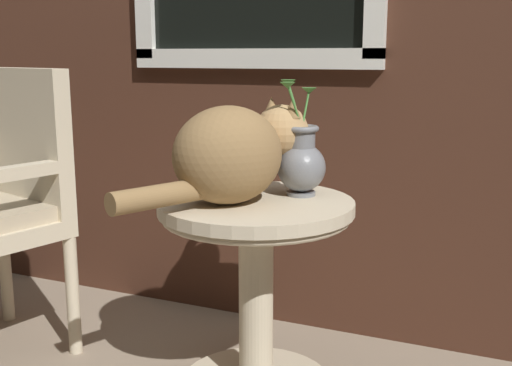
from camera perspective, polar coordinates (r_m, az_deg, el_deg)
wicker_side_table at (r=1.84m, az=0.00°, el=-7.54°), size 0.56×0.56×0.60m
cat at (r=1.74m, az=-1.98°, el=2.81°), size 0.38×0.61×0.28m
pewter_vase_with_ivy at (r=1.84m, az=4.14°, el=2.01°), size 0.14×0.14×0.34m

